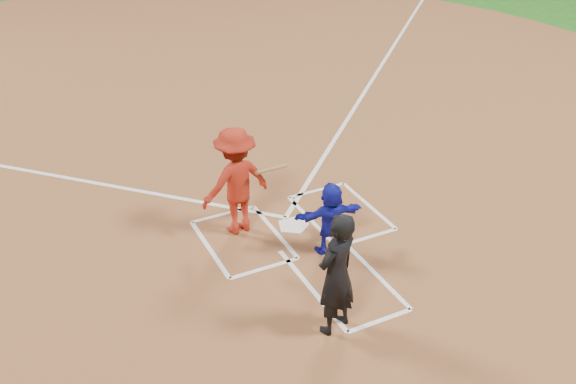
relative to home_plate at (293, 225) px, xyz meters
name	(u,v)px	position (x,y,z in m)	size (l,w,h in m)	color
ground	(293,226)	(0.00, 0.00, -0.02)	(120.00, 120.00, 0.00)	#1C5715
home_plate_dirt	(186,108)	(0.00, 6.00, -0.01)	(28.00, 28.00, 0.01)	brown
home_plate	(293,225)	(0.00, 0.00, 0.00)	(0.60, 0.60, 0.02)	silver
catcher	(331,218)	(0.22, -0.93, 0.63)	(1.18, 0.38, 1.27)	#1419AA
umpire	(336,274)	(-0.66, -2.62, 0.94)	(0.69, 0.45, 1.90)	black
chalk_markings	(195,118)	(0.00, 5.29, -0.01)	(28.35, 17.32, 0.01)	white
batter_at_plate	(236,181)	(-0.92, 0.34, 0.96)	(1.66, 0.89, 1.95)	#A22012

